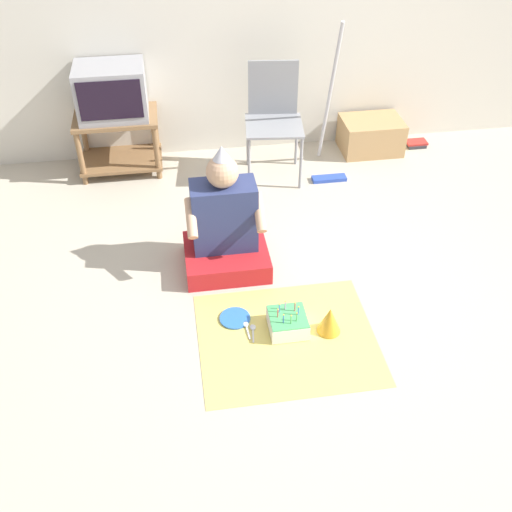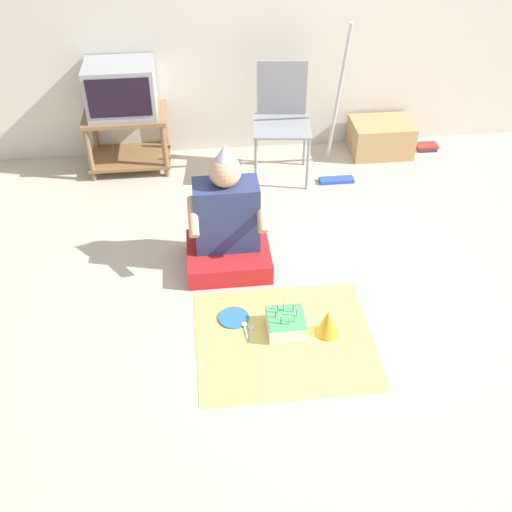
{
  "view_description": "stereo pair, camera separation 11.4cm",
  "coord_description": "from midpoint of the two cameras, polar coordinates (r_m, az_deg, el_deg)",
  "views": [
    {
      "loc": [
        -1.01,
        -2.48,
        2.58
      ],
      "look_at": [
        -0.59,
        0.28,
        0.35
      ],
      "focal_mm": 42.0,
      "sensor_mm": 36.0,
      "label": 1
    },
    {
      "loc": [
        -0.9,
        -2.49,
        2.58
      ],
      "look_at": [
        -0.59,
        0.28,
        0.35
      ],
      "focal_mm": 42.0,
      "sensor_mm": 36.0,
      "label": 2
    }
  ],
  "objects": [
    {
      "name": "plastic_spoon_near",
      "position": [
        3.61,
        -0.19,
        -6.69
      ],
      "size": [
        0.04,
        0.15,
        0.01
      ],
      "color": "white",
      "rests_on": "party_cloth"
    },
    {
      "name": "person_seated",
      "position": [
        3.91,
        -1.93,
        2.73
      ],
      "size": [
        0.55,
        0.48,
        0.88
      ],
      "color": "red",
      "rests_on": "ground_plane"
    },
    {
      "name": "cardboard_box_stack",
      "position": [
        5.41,
        12.39,
        10.97
      ],
      "size": [
        0.52,
        0.38,
        0.28
      ],
      "color": "tan",
      "rests_on": "ground_plane"
    },
    {
      "name": "plastic_spoon_far",
      "position": [
        3.59,
        0.43,
        -6.98
      ],
      "size": [
        0.04,
        0.15,
        0.01
      ],
      "color": "white",
      "rests_on": "party_cloth"
    },
    {
      "name": "birthday_cake",
      "position": [
        3.57,
        3.78,
        -6.44
      ],
      "size": [
        0.22,
        0.22,
        0.18
      ],
      "color": "white",
      "rests_on": "party_cloth"
    },
    {
      "name": "dust_mop",
      "position": [
        4.89,
        8.44,
        11.45
      ],
      "size": [
        0.28,
        0.43,
        1.28
      ],
      "color": "#2D4CB2",
      "rests_on": "ground_plane"
    },
    {
      "name": "tv_stand",
      "position": [
        5.11,
        -11.48,
        11.2
      ],
      "size": [
        0.66,
        0.45,
        0.48
      ],
      "color": "olive",
      "rests_on": "ground_plane"
    },
    {
      "name": "tv",
      "position": [
        4.94,
        -12.07,
        15.3
      ],
      "size": [
        0.53,
        0.42,
        0.4
      ],
      "color": "#99999E",
      "rests_on": "tv_stand"
    },
    {
      "name": "party_cloth",
      "position": [
        3.56,
        3.67,
        -7.9
      ],
      "size": [
        1.04,
        0.89,
        0.01
      ],
      "color": "#EAD666",
      "rests_on": "ground_plane"
    },
    {
      "name": "party_hat_blue",
      "position": [
        3.55,
        7.77,
        -6.26
      ],
      "size": [
        0.14,
        0.14,
        0.17
      ],
      "color": "gold",
      "rests_on": "party_cloth"
    },
    {
      "name": "paper_plate",
      "position": [
        3.66,
        -1.24,
        -5.89
      ],
      "size": [
        0.19,
        0.19,
        0.01
      ],
      "color": "blue",
      "rests_on": "party_cloth"
    },
    {
      "name": "book_pile",
      "position": [
        5.62,
        16.47,
        9.95
      ],
      "size": [
        0.18,
        0.14,
        0.04
      ],
      "color": "#333338",
      "rests_on": "ground_plane"
    },
    {
      "name": "ground_plane",
      "position": [
        3.71,
        10.47,
        -6.29
      ],
      "size": [
        16.0,
        16.0,
        0.0
      ],
      "primitive_type": "plane",
      "color": "#BCB29E"
    },
    {
      "name": "folding_chair",
      "position": [
        4.84,
        3.16,
        13.42
      ],
      "size": [
        0.49,
        0.47,
        0.9
      ],
      "color": "gray",
      "rests_on": "ground_plane"
    }
  ]
}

